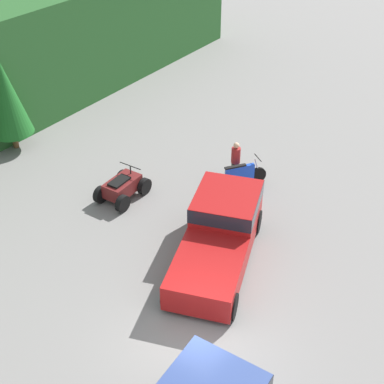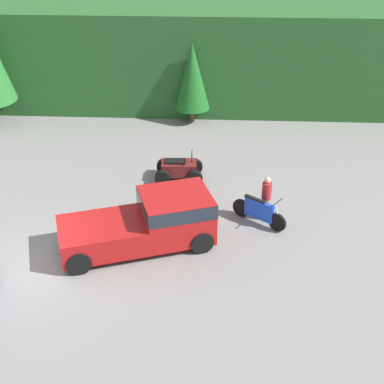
% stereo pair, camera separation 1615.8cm
% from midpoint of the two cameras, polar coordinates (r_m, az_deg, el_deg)
% --- Properties ---
extents(ground_plane, '(80.00, 80.00, 0.00)m').
position_cam_midpoint_polar(ground_plane, '(14.94, 5.75, -20.23)').
color(ground_plane, slate).
extents(hillside_backdrop, '(44.00, 6.00, 5.35)m').
position_cam_midpoint_polar(hillside_backdrop, '(27.03, 4.83, 10.98)').
color(hillside_backdrop, '#235123').
rests_on(hillside_backdrop, ground_plane).
extents(tree_mid_left, '(1.83, 1.83, 4.15)m').
position_cam_midpoint_polar(tree_mid_left, '(24.69, 15.88, 7.46)').
color(tree_mid_left, brown).
rests_on(tree_mid_left, ground_plane).
extents(pickup_truck_red, '(5.59, 3.68, 1.82)m').
position_cam_midpoint_polar(pickup_truck_red, '(15.98, 19.82, -13.25)').
color(pickup_truck_red, maroon).
rests_on(pickup_truck_red, ground_plane).
extents(dirt_bike, '(1.90, 1.42, 1.21)m').
position_cam_midpoint_polar(dirt_bike, '(18.74, 29.80, -10.48)').
color(dirt_bike, black).
rests_on(dirt_bike, ground_plane).
extents(quad_atv, '(2.04, 1.35, 1.17)m').
position_cam_midpoint_polar(quad_atv, '(20.02, 17.92, -4.93)').
color(quad_atv, black).
rests_on(quad_atv, ground_plane).
extents(rider_person, '(0.45, 0.45, 1.74)m').
position_cam_midpoint_polar(rider_person, '(18.86, 30.42, -8.69)').
color(rider_person, brown).
rests_on(rider_person, ground_plane).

